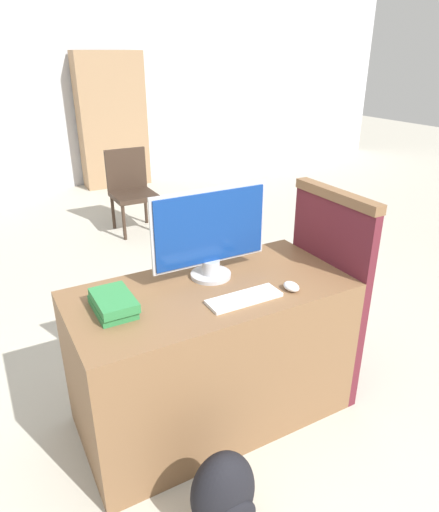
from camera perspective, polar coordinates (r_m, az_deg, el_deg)
The scene contains 11 objects.
ground_plane at distance 2.44m, azimuth 3.08°, elevation -23.57°, with size 20.00×20.00×0.00m, color #BCB7A8.
wall_back at distance 6.83m, azimuth -22.58°, elevation 19.10°, with size 12.00×0.06×2.80m.
desk at distance 2.40m, azimuth -1.01°, elevation -12.17°, with size 1.36×0.67×0.77m.
carrel_divider at distance 2.61m, azimuth 13.24°, elevation -4.21°, with size 0.07×0.59×1.17m.
monitor at distance 2.21m, azimuth -1.16°, elevation 2.77°, with size 0.61×0.20×0.45m.
keyboard at distance 2.09m, azimuth 3.10°, elevation -5.30°, with size 0.35×0.12×0.02m.
mouse at distance 2.19m, azimuth 8.97°, elevation -3.78°, with size 0.06×0.09×0.04m.
book_stack at distance 2.04m, azimuth -13.15°, elevation -5.79°, with size 0.16×0.26×0.08m.
backpack at distance 2.05m, azimuth 0.56°, elevation -27.70°, with size 0.27×0.23×0.39m.
far_chair at distance 5.04m, azimuth -11.02°, elevation 8.48°, with size 0.44×0.44×0.86m.
bookshelf_far at distance 6.85m, azimuth -13.24°, elevation 16.10°, with size 0.93×0.32×1.82m.
Camera 1 is at (-0.90, -1.38, 1.81)m, focal length 32.00 mm.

